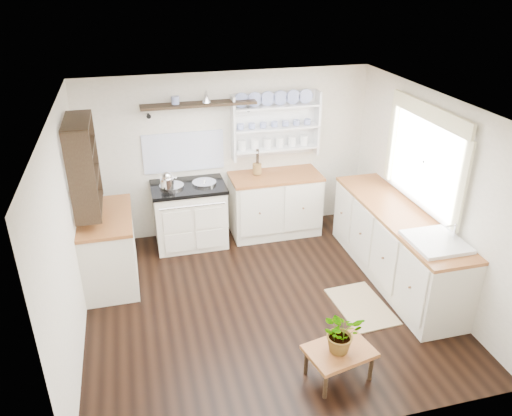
{
  "coord_description": "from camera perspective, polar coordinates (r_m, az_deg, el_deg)",
  "views": [
    {
      "loc": [
        -1.27,
        -4.59,
        3.54
      ],
      "look_at": [
        -0.03,
        0.25,
        1.1
      ],
      "focal_mm": 35.0,
      "sensor_mm": 36.0,
      "label": 1
    }
  ],
  "objects": [
    {
      "name": "potted_plant",
      "position": [
        4.74,
        9.73,
        -13.82
      ],
      "size": [
        0.39,
        0.34,
        0.41
      ],
      "primitive_type": "imported",
      "rotation": [
        0.0,
        0.0,
        0.07
      ],
      "color": "#3F7233",
      "rests_on": "center_table"
    },
    {
      "name": "belfast_sink",
      "position": [
        5.65,
        19.71,
        -4.7
      ],
      "size": [
        0.55,
        0.6,
        0.45
      ],
      "color": "white",
      "rests_on": "right_cabinets"
    },
    {
      "name": "wall_right",
      "position": [
        6.13,
        19.33,
        1.5
      ],
      "size": [
        0.02,
        3.8,
        2.3
      ],
      "primitive_type": "cube",
      "color": "beige",
      "rests_on": "ground"
    },
    {
      "name": "left_cabinets",
      "position": [
        6.31,
        -16.44,
        -4.37
      ],
      "size": [
        0.62,
        1.13,
        0.9
      ],
      "color": "white",
      "rests_on": "floor"
    },
    {
      "name": "left_shelving",
      "position": [
        5.87,
        -19.13,
        4.72
      ],
      "size": [
        0.28,
        0.8,
        1.05
      ],
      "primitive_type": "cube",
      "color": "black",
      "rests_on": "wall_left"
    },
    {
      "name": "back_cabinets",
      "position": [
        7.16,
        2.17,
        0.55
      ],
      "size": [
        1.27,
        0.63,
        0.9
      ],
      "color": "white",
      "rests_on": "floor"
    },
    {
      "name": "high_shelf",
      "position": [
        6.63,
        -6.55,
        11.62
      ],
      "size": [
        1.5,
        0.29,
        0.16
      ],
      "color": "black",
      "rests_on": "wall_back"
    },
    {
      "name": "aga_cooker",
      "position": [
        6.92,
        -7.55,
        -0.72
      ],
      "size": [
        0.99,
        0.69,
        0.92
      ],
      "color": "white",
      "rests_on": "floor"
    },
    {
      "name": "right_cabinets",
      "position": [
        6.35,
        15.67,
        -4.06
      ],
      "size": [
        0.62,
        2.43,
        0.9
      ],
      "color": "white",
      "rests_on": "floor"
    },
    {
      "name": "window",
      "position": [
        6.06,
        18.75,
        5.6
      ],
      "size": [
        0.08,
        1.55,
        1.22
      ],
      "color": "white",
      "rests_on": "wall_right"
    },
    {
      "name": "wall_left",
      "position": [
        5.23,
        -20.72,
        -3.04
      ],
      "size": [
        0.02,
        3.8,
        2.3
      ],
      "primitive_type": "cube",
      "color": "beige",
      "rests_on": "ground"
    },
    {
      "name": "floor",
      "position": [
        5.94,
        0.88,
        -10.59
      ],
      "size": [
        4.0,
        3.8,
        0.01
      ],
      "primitive_type": "cube",
      "color": "black",
      "rests_on": "ground"
    },
    {
      "name": "floor_rug",
      "position": [
        5.97,
        11.95,
        -10.93
      ],
      "size": [
        0.6,
        0.88,
        0.02
      ],
      "primitive_type": "cube",
      "rotation": [
        0.0,
        0.0,
        0.06
      ],
      "color": "#84634C",
      "rests_on": "floor"
    },
    {
      "name": "center_table",
      "position": [
        4.9,
        9.5,
        -16.06
      ],
      "size": [
        0.68,
        0.55,
        0.33
      ],
      "rotation": [
        0.0,
        0.0,
        0.21
      ],
      "color": "brown",
      "rests_on": "floor"
    },
    {
      "name": "plate_rack",
      "position": [
        7.02,
        2.11,
        9.59
      ],
      "size": [
        1.2,
        0.22,
        0.9
      ],
      "color": "white",
      "rests_on": "wall_back"
    },
    {
      "name": "utensil_crock",
      "position": [
        6.97,
        0.12,
        4.5
      ],
      "size": [
        0.13,
        0.13,
        0.15
      ],
      "primitive_type": "cylinder",
      "color": "brown",
      "rests_on": "back_cabinets"
    },
    {
      "name": "wall_back",
      "position": [
        7.03,
        -3.15,
        6.12
      ],
      "size": [
        4.0,
        0.02,
        2.3
      ],
      "primitive_type": "cube",
      "color": "beige",
      "rests_on": "ground"
    },
    {
      "name": "ceiling",
      "position": [
        4.92,
        1.06,
        11.42
      ],
      "size": [
        4.0,
        3.8,
        0.01
      ],
      "primitive_type": "cube",
      "color": "white",
      "rests_on": "wall_back"
    },
    {
      "name": "kettle",
      "position": [
        6.55,
        -10.13,
        3.15
      ],
      "size": [
        0.18,
        0.18,
        0.22
      ],
      "primitive_type": null,
      "color": "silver",
      "rests_on": "aga_cooker"
    }
  ]
}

